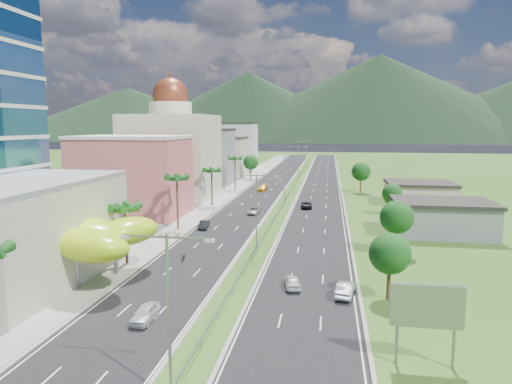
% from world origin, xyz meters
% --- Properties ---
extents(ground, '(500.00, 500.00, 0.00)m').
position_xyz_m(ground, '(0.00, 0.00, 0.00)').
color(ground, '#2D5119').
rests_on(ground, ground).
extents(road_left, '(11.00, 260.00, 0.04)m').
position_xyz_m(road_left, '(-7.50, 90.00, 0.02)').
color(road_left, black).
rests_on(road_left, ground).
extents(road_right, '(11.00, 260.00, 0.04)m').
position_xyz_m(road_right, '(7.50, 90.00, 0.02)').
color(road_right, black).
rests_on(road_right, ground).
extents(sidewalk_left, '(7.00, 260.00, 0.12)m').
position_xyz_m(sidewalk_left, '(-17.00, 90.00, 0.06)').
color(sidewalk_left, gray).
rests_on(sidewalk_left, ground).
extents(median_guardrail, '(0.10, 216.06, 0.76)m').
position_xyz_m(median_guardrail, '(0.00, 71.99, 0.62)').
color(median_guardrail, gray).
rests_on(median_guardrail, ground).
extents(streetlight_median_a, '(6.04, 0.25, 11.00)m').
position_xyz_m(streetlight_median_a, '(0.00, -25.00, 6.75)').
color(streetlight_median_a, gray).
rests_on(streetlight_median_a, ground).
extents(streetlight_median_b, '(6.04, 0.25, 11.00)m').
position_xyz_m(streetlight_median_b, '(0.00, 10.00, 6.75)').
color(streetlight_median_b, gray).
rests_on(streetlight_median_b, ground).
extents(streetlight_median_c, '(6.04, 0.25, 11.00)m').
position_xyz_m(streetlight_median_c, '(0.00, 50.00, 6.75)').
color(streetlight_median_c, gray).
rests_on(streetlight_median_c, ground).
extents(streetlight_median_d, '(6.04, 0.25, 11.00)m').
position_xyz_m(streetlight_median_d, '(0.00, 95.00, 6.75)').
color(streetlight_median_d, gray).
rests_on(streetlight_median_d, ground).
extents(streetlight_median_e, '(6.04, 0.25, 11.00)m').
position_xyz_m(streetlight_median_e, '(0.00, 140.00, 6.75)').
color(streetlight_median_e, gray).
rests_on(streetlight_median_e, ground).
extents(lime_canopy, '(18.00, 15.00, 7.40)m').
position_xyz_m(lime_canopy, '(-20.00, -4.00, 4.99)').
color(lime_canopy, '#AAD314').
rests_on(lime_canopy, ground).
extents(pink_shophouse, '(20.00, 15.00, 15.00)m').
position_xyz_m(pink_shophouse, '(-28.00, 32.00, 7.50)').
color(pink_shophouse, '#D9596D').
rests_on(pink_shophouse, ground).
extents(domed_building, '(20.00, 20.00, 28.70)m').
position_xyz_m(domed_building, '(-28.00, 55.00, 11.35)').
color(domed_building, beige).
rests_on(domed_building, ground).
extents(midrise_grey, '(16.00, 15.00, 16.00)m').
position_xyz_m(midrise_grey, '(-27.00, 80.00, 8.00)').
color(midrise_grey, gray).
rests_on(midrise_grey, ground).
extents(midrise_beige, '(16.00, 15.00, 13.00)m').
position_xyz_m(midrise_beige, '(-27.00, 102.00, 6.50)').
color(midrise_beige, '#BCB29B').
rests_on(midrise_beige, ground).
extents(midrise_white, '(16.00, 15.00, 18.00)m').
position_xyz_m(midrise_white, '(-27.00, 125.00, 9.00)').
color(midrise_white, silver).
rests_on(midrise_white, ground).
extents(billboard, '(5.20, 0.35, 6.20)m').
position_xyz_m(billboard, '(17.00, -18.00, 4.42)').
color(billboard, gray).
rests_on(billboard, ground).
extents(shed_near, '(15.00, 10.00, 5.00)m').
position_xyz_m(shed_near, '(28.00, 25.00, 2.50)').
color(shed_near, gray).
rests_on(shed_near, ground).
extents(shed_far, '(14.00, 12.00, 4.40)m').
position_xyz_m(shed_far, '(30.00, 55.00, 2.20)').
color(shed_far, '#BCB29B').
rests_on(shed_far, ground).
extents(palm_tree_b, '(3.60, 3.60, 8.10)m').
position_xyz_m(palm_tree_b, '(-15.50, 2.00, 7.06)').
color(palm_tree_b, '#47301C').
rests_on(palm_tree_b, ground).
extents(palm_tree_c, '(3.60, 3.60, 9.60)m').
position_xyz_m(palm_tree_c, '(-15.50, 22.00, 8.50)').
color(palm_tree_c, '#47301C').
rests_on(palm_tree_c, ground).
extents(palm_tree_d, '(3.60, 3.60, 8.60)m').
position_xyz_m(palm_tree_d, '(-15.50, 45.00, 7.54)').
color(palm_tree_d, '#47301C').
rests_on(palm_tree_d, ground).
extents(palm_tree_e, '(3.60, 3.60, 9.40)m').
position_xyz_m(palm_tree_e, '(-15.50, 70.00, 8.31)').
color(palm_tree_e, '#47301C').
rests_on(palm_tree_e, ground).
extents(leafy_tree_lfar, '(4.90, 4.90, 8.05)m').
position_xyz_m(leafy_tree_lfar, '(-15.50, 95.00, 5.58)').
color(leafy_tree_lfar, '#47301C').
rests_on(leafy_tree_lfar, ground).
extents(leafy_tree_ra, '(4.20, 4.20, 6.90)m').
position_xyz_m(leafy_tree_ra, '(16.00, -5.00, 4.78)').
color(leafy_tree_ra, '#47301C').
rests_on(leafy_tree_ra, ground).
extents(leafy_tree_rb, '(4.55, 4.55, 7.47)m').
position_xyz_m(leafy_tree_rb, '(19.00, 12.00, 5.18)').
color(leafy_tree_rb, '#47301C').
rests_on(leafy_tree_rb, ground).
extents(leafy_tree_rc, '(3.85, 3.85, 6.33)m').
position_xyz_m(leafy_tree_rc, '(22.00, 40.00, 4.37)').
color(leafy_tree_rc, '#47301C').
rests_on(leafy_tree_rc, ground).
extents(leafy_tree_rd, '(4.90, 4.90, 8.05)m').
position_xyz_m(leafy_tree_rd, '(18.00, 70.00, 5.58)').
color(leafy_tree_rd, '#47301C').
rests_on(leafy_tree_rd, ground).
extents(mountain_ridge, '(860.00, 140.00, 90.00)m').
position_xyz_m(mountain_ridge, '(60.00, 450.00, 0.00)').
color(mountain_ridge, black).
rests_on(mountain_ridge, ground).
extents(car_white_near_left, '(1.68, 4.17, 1.42)m').
position_xyz_m(car_white_near_left, '(-6.39, -13.96, 0.75)').
color(car_white_near_left, silver).
rests_on(car_white_near_left, road_left).
extents(car_dark_left, '(1.80, 4.18, 1.34)m').
position_xyz_m(car_dark_left, '(-11.18, 22.88, 0.71)').
color(car_dark_left, black).
rests_on(car_dark_left, road_left).
extents(car_silver_mid_left, '(2.19, 4.72, 1.31)m').
position_xyz_m(car_silver_mid_left, '(-4.84, 37.06, 0.70)').
color(car_silver_mid_left, '#9B9DA3').
rests_on(car_silver_mid_left, road_left).
extents(car_yellow_far_left, '(2.54, 5.32, 1.50)m').
position_xyz_m(car_yellow_far_left, '(-7.84, 69.19, 0.79)').
color(car_yellow_far_left, orange).
rests_on(car_yellow_far_left, road_left).
extents(car_white_near_right, '(2.26, 4.28, 1.39)m').
position_xyz_m(car_white_near_right, '(6.10, -3.30, 0.73)').
color(car_white_near_right, silver).
rests_on(car_white_near_right, road_right).
extents(car_silver_right, '(2.34, 4.75, 1.50)m').
position_xyz_m(car_silver_right, '(11.71, -4.88, 0.79)').
color(car_silver_right, '#B6B8BE').
rests_on(car_silver_right, road_right).
extents(car_dark_far_right, '(2.47, 5.03, 1.37)m').
position_xyz_m(car_dark_far_right, '(5.18, 45.19, 0.73)').
color(car_dark_far_right, black).
rests_on(car_dark_far_right, road_right).
extents(motorcycle, '(0.87, 2.00, 1.24)m').
position_xyz_m(motorcycle, '(-8.77, 4.38, 0.66)').
color(motorcycle, black).
rests_on(motorcycle, road_left).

